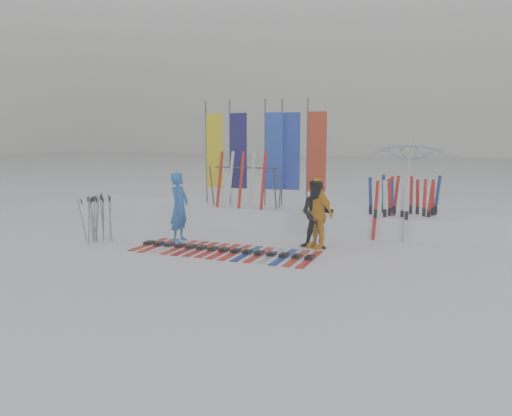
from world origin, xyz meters
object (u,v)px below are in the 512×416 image
at_px(tent_canopy, 408,184).
at_px(ski_row, 224,250).
at_px(person_yellow, 317,213).
at_px(ski_rack, 246,181).
at_px(person_blue, 179,207).
at_px(person_black, 317,214).

xyz_separation_m(tent_canopy, ski_row, (-3.68, -5.25, -1.25)).
relative_size(person_yellow, tent_canopy, 0.60).
relative_size(ski_row, ski_rack, 2.13).
relative_size(person_blue, tent_canopy, 0.63).
xyz_separation_m(person_blue, ski_rack, (0.79, 2.52, 0.49)).
relative_size(person_black, person_yellow, 0.98).
xyz_separation_m(person_blue, tent_canopy, (5.24, 4.62, 0.39)).
height_order(person_blue, ski_row, person_blue).
distance_m(person_blue, person_yellow, 3.53).
xyz_separation_m(ski_row, ski_rack, (-0.77, 3.15, 1.35)).
bearing_deg(person_black, ski_rack, 141.70).
distance_m(tent_canopy, ski_row, 6.53).
height_order(tent_canopy, ski_rack, tent_canopy).
relative_size(person_yellow, ski_row, 0.39).
height_order(tent_canopy, ski_row, tent_canopy).
distance_m(person_blue, ski_row, 1.89).
bearing_deg(ski_row, ski_rack, 103.69).
bearing_deg(person_yellow, person_black, -34.36).
bearing_deg(person_blue, person_yellow, -83.02).
relative_size(person_black, tent_canopy, 0.59).
height_order(person_black, person_yellow, person_yellow).
bearing_deg(tent_canopy, person_yellow, -113.49).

